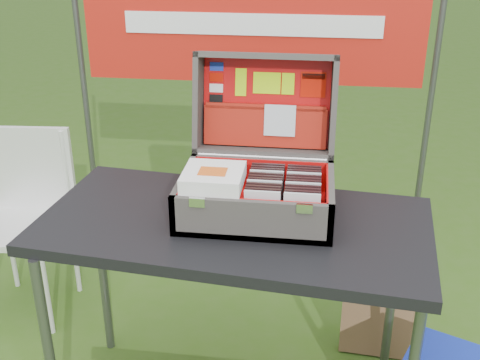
# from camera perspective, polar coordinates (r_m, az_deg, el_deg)

# --- Properties ---
(table) EXTENTS (1.38, 0.79, 0.82)m
(table) POSITION_cam_1_polar(r_m,az_deg,el_deg) (2.27, -0.53, -13.02)
(table) COLOR black
(table) RESTS_ON ground
(table_top) EXTENTS (1.38, 0.79, 0.04)m
(table_top) POSITION_cam_1_polar(r_m,az_deg,el_deg) (2.05, -0.57, -4.31)
(table_top) COLOR black
(table_top) RESTS_ON ground
(table_leg_fl) EXTENTS (0.04, 0.04, 0.78)m
(table_leg_fl) POSITION_cam_1_polar(r_m,az_deg,el_deg) (2.23, -17.59, -15.81)
(table_leg_fl) COLOR #59595B
(table_leg_fl) RESTS_ON ground
(table_leg_bl) EXTENTS (0.04, 0.04, 0.78)m
(table_leg_bl) POSITION_cam_1_polar(r_m,az_deg,el_deg) (2.63, -12.89, -8.48)
(table_leg_bl) COLOR #59595B
(table_leg_bl) RESTS_ON ground
(table_leg_br) EXTENTS (0.04, 0.04, 0.78)m
(table_leg_br) POSITION_cam_1_polar(r_m,az_deg,el_deg) (2.51, 14.25, -10.35)
(table_leg_br) COLOR #59595B
(table_leg_br) RESTS_ON ground
(suitcase) EXTENTS (0.52, 0.53, 0.49)m
(suitcase) POSITION_cam_1_polar(r_m,az_deg,el_deg) (2.03, 1.79, 3.58)
(suitcase) COLOR #44403D
(suitcase) RESTS_ON table
(suitcase_base_bottom) EXTENTS (0.52, 0.37, 0.02)m
(suitcase_base_bottom) POSITION_cam_1_polar(r_m,az_deg,el_deg) (2.08, 1.54, -3.07)
(suitcase_base_bottom) COLOR #44403D
(suitcase_base_bottom) RESTS_ON table_top
(suitcase_base_wall_front) EXTENTS (0.52, 0.02, 0.14)m
(suitcase_base_wall_front) POSITION_cam_1_polar(r_m,az_deg,el_deg) (1.89, 1.00, -3.90)
(suitcase_base_wall_front) COLOR #44403D
(suitcase_base_wall_front) RESTS_ON table_top
(suitcase_base_wall_back) EXTENTS (0.52, 0.02, 0.14)m
(suitcase_base_wall_back) POSITION_cam_1_polar(r_m,az_deg,el_deg) (2.21, 2.03, 0.39)
(suitcase_base_wall_back) COLOR #44403D
(suitcase_base_wall_back) RESTS_ON table_top
(suitcase_base_wall_left) EXTENTS (0.02, 0.37, 0.14)m
(suitcase_base_wall_left) POSITION_cam_1_polar(r_m,az_deg,el_deg) (2.09, -5.29, -1.20)
(suitcase_base_wall_left) COLOR #44403D
(suitcase_base_wall_left) RESTS_ON table_top
(suitcase_base_wall_right) EXTENTS (0.02, 0.37, 0.14)m
(suitcase_base_wall_right) POSITION_cam_1_polar(r_m,az_deg,el_deg) (2.04, 8.55, -1.97)
(suitcase_base_wall_right) COLOR #44403D
(suitcase_base_wall_right) RESTS_ON table_top
(suitcase_liner_floor) EXTENTS (0.48, 0.33, 0.01)m
(suitcase_liner_floor) POSITION_cam_1_polar(r_m,az_deg,el_deg) (2.07, 1.54, -2.74)
(suitcase_liner_floor) COLOR red
(suitcase_liner_floor) RESTS_ON suitcase_base_bottom
(suitcase_latch_left) EXTENTS (0.05, 0.01, 0.03)m
(suitcase_latch_left) POSITION_cam_1_polar(r_m,az_deg,el_deg) (1.88, -4.09, -2.12)
(suitcase_latch_left) COLOR silver
(suitcase_latch_left) RESTS_ON suitcase_base_wall_front
(suitcase_latch_right) EXTENTS (0.05, 0.01, 0.03)m
(suitcase_latch_right) POSITION_cam_1_polar(r_m,az_deg,el_deg) (1.85, 6.14, -2.71)
(suitcase_latch_right) COLOR silver
(suitcase_latch_right) RESTS_ON suitcase_base_wall_front
(suitcase_hinge) EXTENTS (0.47, 0.02, 0.02)m
(suitcase_hinge) POSITION_cam_1_polar(r_m,az_deg,el_deg) (2.19, 2.08, 2.16)
(suitcase_hinge) COLOR silver
(suitcase_hinge) RESTS_ON suitcase_base_wall_back
(suitcase_lid_back) EXTENTS (0.52, 0.09, 0.37)m
(suitcase_lid_back) POSITION_cam_1_polar(r_m,az_deg,el_deg) (2.29, 2.53, 7.32)
(suitcase_lid_back) COLOR #44403D
(suitcase_lid_back) RESTS_ON suitcase_base_wall_back
(suitcase_lid_rim_far) EXTENTS (0.52, 0.14, 0.05)m
(suitcase_lid_rim_far) POSITION_cam_1_polar(r_m,az_deg,el_deg) (2.22, 2.57, 11.68)
(suitcase_lid_rim_far) COLOR #44403D
(suitcase_lid_rim_far) RESTS_ON suitcase_lid_back
(suitcase_lid_rim_near) EXTENTS (0.52, 0.14, 0.05)m
(suitcase_lid_rim_near) POSITION_cam_1_polar(r_m,az_deg,el_deg) (2.26, 2.25, 2.74)
(suitcase_lid_rim_near) COLOR #44403D
(suitcase_lid_rim_near) RESTS_ON suitcase_lid_back
(suitcase_lid_rim_left) EXTENTS (0.02, 0.21, 0.39)m
(suitcase_lid_rim_left) POSITION_cam_1_polar(r_m,az_deg,el_deg) (2.27, -3.95, 7.40)
(suitcase_lid_rim_left) COLOR #44403D
(suitcase_lid_rim_left) RESTS_ON suitcase_lid_back
(suitcase_lid_rim_right) EXTENTS (0.02, 0.21, 0.39)m
(suitcase_lid_rim_right) POSITION_cam_1_polar(r_m,az_deg,el_deg) (2.22, 8.87, 6.85)
(suitcase_lid_rim_right) COLOR #44403D
(suitcase_lid_rim_right) RESTS_ON suitcase_lid_back
(suitcase_lid_liner) EXTENTS (0.48, 0.07, 0.32)m
(suitcase_lid_liner) POSITION_cam_1_polar(r_m,az_deg,el_deg) (2.28, 2.51, 7.29)
(suitcase_lid_liner) COLOR red
(suitcase_lid_liner) RESTS_ON suitcase_lid_back
(suitcase_liner_wall_front) EXTENTS (0.48, 0.01, 0.12)m
(suitcase_liner_wall_front) POSITION_cam_1_polar(r_m,az_deg,el_deg) (1.90, 1.05, -3.44)
(suitcase_liner_wall_front) COLOR red
(suitcase_liner_wall_front) RESTS_ON suitcase_base_bottom
(suitcase_liner_wall_back) EXTENTS (0.48, 0.01, 0.12)m
(suitcase_liner_wall_back) POSITION_cam_1_polar(r_m,az_deg,el_deg) (2.19, 2.00, 0.49)
(suitcase_liner_wall_back) COLOR red
(suitcase_liner_wall_back) RESTS_ON suitcase_base_bottom
(suitcase_liner_wall_left) EXTENTS (0.01, 0.33, 0.12)m
(suitcase_liner_wall_left) POSITION_cam_1_polar(r_m,az_deg,el_deg) (2.08, -4.94, -0.97)
(suitcase_liner_wall_left) COLOR red
(suitcase_liner_wall_left) RESTS_ON suitcase_base_bottom
(suitcase_liner_wall_right) EXTENTS (0.01, 0.33, 0.12)m
(suitcase_liner_wall_right) POSITION_cam_1_polar(r_m,az_deg,el_deg) (2.04, 8.19, -1.69)
(suitcase_liner_wall_right) COLOR red
(suitcase_liner_wall_right) RESTS_ON suitcase_base_bottom
(suitcase_lid_pocket) EXTENTS (0.46, 0.06, 0.15)m
(suitcase_lid_pocket) POSITION_cam_1_polar(r_m,az_deg,el_deg) (2.27, 2.39, 5.08)
(suitcase_lid_pocket) COLOR #9D1A0E
(suitcase_lid_pocket) RESTS_ON suitcase_lid_liner
(suitcase_pocket_edge) EXTENTS (0.45, 0.02, 0.02)m
(suitcase_pocket_edge) POSITION_cam_1_polar(r_m,az_deg,el_deg) (2.25, 2.44, 6.93)
(suitcase_pocket_edge) COLOR #9D1A0E
(suitcase_pocket_edge) RESTS_ON suitcase_lid_pocket
(suitcase_pocket_cd) EXTENTS (0.12, 0.03, 0.12)m
(suitcase_pocket_cd) POSITION_cam_1_polar(r_m,az_deg,el_deg) (2.24, 3.80, 5.66)
(suitcase_pocket_cd) COLOR silver
(suitcase_pocket_cd) RESTS_ON suitcase_lid_pocket
(lid_sticker_cc_a) EXTENTS (0.05, 0.01, 0.03)m
(lid_sticker_cc_a) POSITION_cam_1_polar(r_m,az_deg,el_deg) (2.29, -2.23, 10.71)
(lid_sticker_cc_a) COLOR #1933B2
(lid_sticker_cc_a) RESTS_ON suitcase_lid_liner
(lid_sticker_cc_b) EXTENTS (0.05, 0.01, 0.03)m
(lid_sticker_cc_b) POSITION_cam_1_polar(r_m,az_deg,el_deg) (2.29, -2.25, 9.70)
(lid_sticker_cc_b) COLOR #BB0F00
(lid_sticker_cc_b) RESTS_ON suitcase_lid_liner
(lid_sticker_cc_c) EXTENTS (0.05, 0.01, 0.03)m
(lid_sticker_cc_c) POSITION_cam_1_polar(r_m,az_deg,el_deg) (2.29, -2.27, 8.70)
(lid_sticker_cc_c) COLOR white
(lid_sticker_cc_c) RESTS_ON suitcase_lid_liner
(lid_sticker_cc_d) EXTENTS (0.05, 0.01, 0.03)m
(lid_sticker_cc_d) POSITION_cam_1_polar(r_m,az_deg,el_deg) (2.29, -2.28, 7.71)
(lid_sticker_cc_d) COLOR black
(lid_sticker_cc_d) RESTS_ON suitcase_lid_liner
(lid_card_neon_tall) EXTENTS (0.04, 0.02, 0.10)m
(lid_card_neon_tall) POSITION_cam_1_polar(r_m,az_deg,el_deg) (2.27, 0.08, 9.26)
(lid_card_neon_tall) COLOR #B1E508
(lid_card_neon_tall) RESTS_ON suitcase_lid_liner
(lid_card_neon_main) EXTENTS (0.10, 0.02, 0.08)m
(lid_card_neon_main) POSITION_cam_1_polar(r_m,az_deg,el_deg) (2.26, 2.56, 9.17)
(lid_card_neon_main) COLOR #B1E508
(lid_card_neon_main) RESTS_ON suitcase_lid_liner
(lid_card_neon_small) EXTENTS (0.05, 0.02, 0.08)m
(lid_card_neon_small) POSITION_cam_1_polar(r_m,az_deg,el_deg) (2.26, 4.58, 9.08)
(lid_card_neon_small) COLOR #B1E508
(lid_card_neon_small) RESTS_ON suitcase_lid_liner
(lid_sticker_band) EXTENTS (0.09, 0.02, 0.09)m
(lid_sticker_band) POSITION_cam_1_polar(r_m,az_deg,el_deg) (2.26, 6.96, 8.96)
(lid_sticker_band) COLOR #BB0F00
(lid_sticker_band) RESTS_ON suitcase_lid_liner
(lid_sticker_band_bar) EXTENTS (0.08, 0.01, 0.02)m
(lid_sticker_band_bar) POSITION_cam_1_polar(r_m,az_deg,el_deg) (2.26, 7.00, 9.72)
(lid_sticker_band_bar) COLOR black
(lid_sticker_band_bar) RESTS_ON suitcase_lid_liner
(cd_left_0) EXTENTS (0.12, 0.01, 0.13)m
(cd_left_0) POSITION_cam_1_polar(r_m,az_deg,el_deg) (1.91, 2.09, -2.86)
(cd_left_0) COLOR silver
(cd_left_0) RESTS_ON suitcase_liner_floor
(cd_left_1) EXTENTS (0.12, 0.01, 0.13)m
(cd_left_1) POSITION_cam_1_polar(r_m,az_deg,el_deg) (1.93, 2.15, -2.58)
(cd_left_1) COLOR black
(cd_left_1) RESTS_ON suitcase_liner_floor
(cd_left_2) EXTENTS (0.12, 0.01, 0.13)m
(cd_left_2) POSITION_cam_1_polar(r_m,az_deg,el_deg) (1.95, 2.21, -2.31)
(cd_left_2) COLOR black
(cd_left_2) RESTS_ON suitcase_liner_floor
(cd_left_3) EXTENTS (0.12, 0.01, 0.13)m
(cd_left_3) POSITION_cam_1_polar(r_m,az_deg,el_deg) (1.97, 2.27, -2.05)
(cd_left_3) COLOR black
(cd_left_3) RESTS_ON suitcase_liner_floor
(cd_left_4) EXTENTS (0.12, 0.01, 0.13)m
(cd_left_4) POSITION_cam_1_polar(r_m,az_deg,el_deg) (1.98, 2.32, -1.79)
(cd_left_4) COLOR silver
(cd_left_4) RESTS_ON suitcase_liner_floor
(cd_left_5) EXTENTS (0.12, 0.01, 0.13)m
(cd_left_5) POSITION_cam_1_polar(r_m,az_deg,el_deg) (2.00, 2.37, -1.53)
(cd_left_5) COLOR black
(cd_left_5) RESTS_ON suitcase_liner_floor
(cd_left_6) EXTENTS (0.12, 0.01, 0.13)m
(cd_left_6) POSITION_cam_1_polar(r_m,az_deg,el_deg) (2.02, 2.43, -1.28)
(cd_left_6) COLOR black
(cd_left_6) RESTS_ON suitcase_liner_floor
(cd_left_7) EXTENTS (0.12, 0.01, 0.13)m
(cd_left_7) POSITION_cam_1_polar(r_m,az_deg,el_deg) (2.04, 2.48, -1.03)
(cd_left_7) COLOR black
(cd_left_7) RESTS_ON suitcase_liner_floor
(cd_left_8) EXTENTS (0.12, 0.01, 0.13)m
(cd_left_8) POSITION_cam_1_polar(r_m,az_deg,el_deg) (2.06, 2.53, -0.79)
(cd_left_8) COLOR silver
(cd_left_8) RESTS_ON suitcase_liner_floor
(cd_left_9) EXTENTS (0.12, 0.01, 0.13)m
(cd_left_9) POSITION_cam_1_polar(r_m,az_deg,el_deg) (2.08, 2.58, -0.56)
(cd_left_9) COLOR black
(cd_left_9) RESTS_ON suitcase_liner_floor
(cd_left_10) EXTENTS (0.12, 0.01, 0.13)m
(cd_left_10) POSITION_cam_1_polar(r_m,az_deg,el_deg) (2.09, 2.63, -0.32)
(cd_left_10) COLOR black
(cd_left_10) RESTS_ON suitcase_liner_floor
(cd_left_11) EXTENTS (0.12, 0.01, 0.13)m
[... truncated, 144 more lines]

